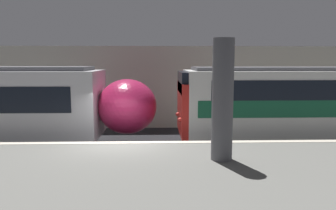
# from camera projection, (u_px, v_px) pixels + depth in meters

# --- Properties ---
(ground_plane) EXTENTS (120.00, 120.00, 0.00)m
(ground_plane) POSITION_uv_depth(u_px,v_px,m) (122.00, 170.00, 11.03)
(ground_plane) COLOR black
(platform) EXTENTS (40.00, 5.43, 0.99)m
(platform) POSITION_uv_depth(u_px,v_px,m) (111.00, 187.00, 8.28)
(platform) COLOR slate
(platform) RESTS_ON ground
(station_rear_barrier) EXTENTS (50.00, 0.15, 4.45)m
(station_rear_barrier) POSITION_uv_depth(u_px,v_px,m) (136.00, 87.00, 17.78)
(station_rear_barrier) COLOR #B2AD9E
(station_rear_barrier) RESTS_ON ground
(support_pillar_near) EXTENTS (0.57, 0.57, 3.26)m
(support_pillar_near) POSITION_uv_depth(u_px,v_px,m) (223.00, 100.00, 8.72)
(support_pillar_near) COLOR #56565B
(support_pillar_near) RESTS_ON platform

